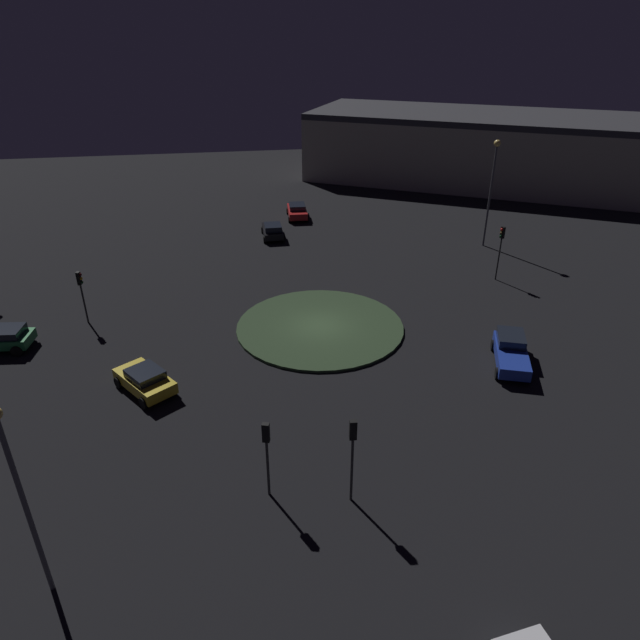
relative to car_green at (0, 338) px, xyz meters
name	(u,v)px	position (x,y,z in m)	size (l,w,h in m)	color
ground_plane	(320,328)	(-0.57, -20.13, -0.76)	(117.14, 117.14, 0.00)	black
roundabout_island	(320,327)	(-0.57, -20.13, -0.67)	(11.16, 11.16, 0.19)	#2D4228
car_green	(0,338)	(0.00, 0.00, 0.00)	(2.51, 4.18, 1.43)	#1E7238
car_yellow	(145,380)	(-6.21, -9.40, -0.01)	(4.17, 3.72, 1.42)	gold
car_blue	(511,351)	(-6.79, -30.66, 0.05)	(4.87, 3.22, 1.58)	#1E38A5
car_red	(297,211)	(23.33, -21.69, 0.00)	(4.16, 2.22, 1.45)	red
car_black	(273,230)	(17.65, -18.63, -0.03)	(3.86, 1.96, 1.42)	black
traffic_light_west	(267,445)	(-15.08, -15.48, 1.99)	(0.39, 0.35, 3.85)	#2D2D2D
traffic_light_south	(501,243)	(5.03, -35.19, 2.33)	(0.36, 0.39, 4.36)	#2D2D2D
traffic_light_north	(81,287)	(2.76, -4.66, 1.91)	(0.34, 0.38, 3.74)	#2D2D2D
traffic_light_west_near	(353,445)	(-15.97, -18.92, 2.25)	(0.37, 0.32, 4.24)	#2D2D2D
streetlamp_southeast	(493,177)	(12.45, -37.41, 5.52)	(0.57, 0.57, 9.38)	#4C4C51
streetlamp_northwest	(19,487)	(-18.44, -7.27, 4.19)	(0.45, 0.45, 8.11)	#4C4C51
store_building	(471,147)	(35.27, -45.25, 3.33)	(32.98, 42.04, 8.19)	#ADA893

